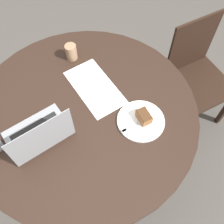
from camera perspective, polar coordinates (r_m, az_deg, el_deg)
name	(u,v)px	position (r m, az deg, el deg)	size (l,w,h in m)	color
ground_plane	(93,160)	(2.17, -4.23, -10.30)	(12.00, 12.00, 0.00)	#4C4742
dining_table	(86,122)	(1.59, -5.67, -2.17)	(1.28, 1.28, 0.77)	black
chair	(195,75)	(2.11, 17.68, 7.66)	(0.56, 0.56, 0.89)	black
paper_document	(95,87)	(1.56, -3.78, 5.38)	(0.45, 0.39, 0.00)	white
plate	(141,121)	(1.43, 6.29, -1.93)	(0.26, 0.26, 0.01)	white
cake_slice	(144,117)	(1.41, 6.95, -0.99)	(0.10, 0.09, 0.05)	brown
fork	(132,126)	(1.41, 4.47, -3.03)	(0.10, 0.16, 0.00)	silver
coffee_glass	(71,52)	(1.69, -8.87, 12.79)	(0.07, 0.07, 0.10)	#997556
laptop	(39,134)	(1.39, -15.56, -4.72)	(0.37, 0.39, 0.25)	gray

